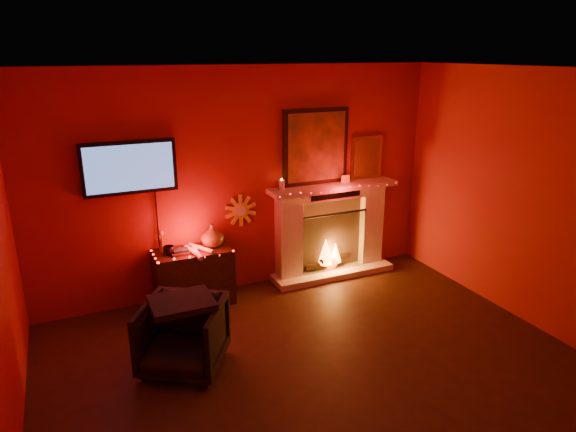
{
  "coord_description": "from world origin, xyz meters",
  "views": [
    {
      "loc": [
        -1.96,
        -3.16,
        2.84
      ],
      "look_at": [
        0.23,
        1.7,
        1.12
      ],
      "focal_mm": 32.0,
      "sensor_mm": 36.0,
      "label": 1
    }
  ],
  "objects_px": {
    "sunburst_clock": "(241,210)",
    "armchair": "(183,336)",
    "fireplace": "(330,221)",
    "tv": "(130,168)",
    "console_table": "(195,274)"
  },
  "relations": [
    {
      "from": "fireplace",
      "to": "armchair",
      "type": "bearing_deg",
      "value": -149.3
    },
    {
      "from": "sunburst_clock",
      "to": "console_table",
      "type": "bearing_deg",
      "value": -161.56
    },
    {
      "from": "sunburst_clock",
      "to": "armchair",
      "type": "distance_m",
      "value": 1.92
    },
    {
      "from": "fireplace",
      "to": "console_table",
      "type": "xyz_separation_m",
      "value": [
        -1.85,
        -0.13,
        -0.35
      ]
    },
    {
      "from": "fireplace",
      "to": "armchair",
      "type": "height_order",
      "value": "fireplace"
    },
    {
      "from": "fireplace",
      "to": "tv",
      "type": "distance_m",
      "value": 2.61
    },
    {
      "from": "tv",
      "to": "armchair",
      "type": "distance_m",
      "value": 1.94
    },
    {
      "from": "tv",
      "to": "sunburst_clock",
      "type": "height_order",
      "value": "tv"
    },
    {
      "from": "tv",
      "to": "armchair",
      "type": "height_order",
      "value": "tv"
    },
    {
      "from": "sunburst_clock",
      "to": "console_table",
      "type": "relative_size",
      "value": 0.42
    },
    {
      "from": "fireplace",
      "to": "sunburst_clock",
      "type": "bearing_deg",
      "value": 175.63
    },
    {
      "from": "armchair",
      "to": "console_table",
      "type": "bearing_deg",
      "value": 102.68
    },
    {
      "from": "sunburst_clock",
      "to": "console_table",
      "type": "distance_m",
      "value": 0.93
    },
    {
      "from": "tv",
      "to": "console_table",
      "type": "relative_size",
      "value": 1.31
    },
    {
      "from": "sunburst_clock",
      "to": "armchair",
      "type": "height_order",
      "value": "sunburst_clock"
    }
  ]
}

